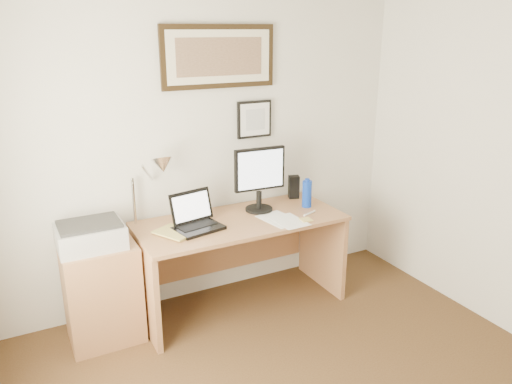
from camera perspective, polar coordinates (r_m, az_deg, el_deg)
wall_back at (r=3.98m, az=-6.16°, el=4.96°), size 3.50×0.02×2.50m
side_cabinet at (r=3.77m, az=-17.14°, el=-10.98°), size 0.50×0.40×0.73m
water_bottle at (r=4.11m, az=5.84°, el=-0.22°), size 0.08×0.08×0.22m
bottle_cap at (r=4.07m, az=5.89°, el=1.39°), size 0.04×0.04×0.02m
speaker at (r=4.32m, az=4.34°, el=0.59°), size 0.11×0.10×0.20m
paper_sheet_a at (r=3.86m, az=2.65°, el=-3.12°), size 0.28×0.36×0.00m
paper_sheet_b at (r=3.82m, az=3.82°, el=-3.34°), size 0.22×0.31×0.00m
sticky_pad at (r=3.85m, az=5.74°, el=-3.16°), size 0.09×0.09×0.01m
marker_pen at (r=3.98m, az=6.14°, el=-2.44°), size 0.14×0.06×0.02m
book at (r=3.56m, az=-10.37°, el=-5.13°), size 0.31×0.34×0.02m
desk at (r=4.02m, az=-2.29°, el=-5.88°), size 1.60×0.70×0.75m
laptop at (r=3.71m, az=-6.89°, el=-3.24°), size 0.38×0.36×0.26m
lcd_monitor at (r=3.95m, az=0.41°, el=1.82°), size 0.42×0.22×0.52m
printer at (r=3.58m, az=-18.41°, el=-4.70°), size 0.44×0.34×0.18m
desk_lamp at (r=3.69m, az=-10.94°, el=2.68°), size 0.29×0.27×0.53m
picture_large at (r=3.91m, az=-4.24°, el=15.17°), size 0.92×0.04×0.47m
picture_small at (r=4.09m, az=-0.18°, el=8.31°), size 0.30×0.03×0.30m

